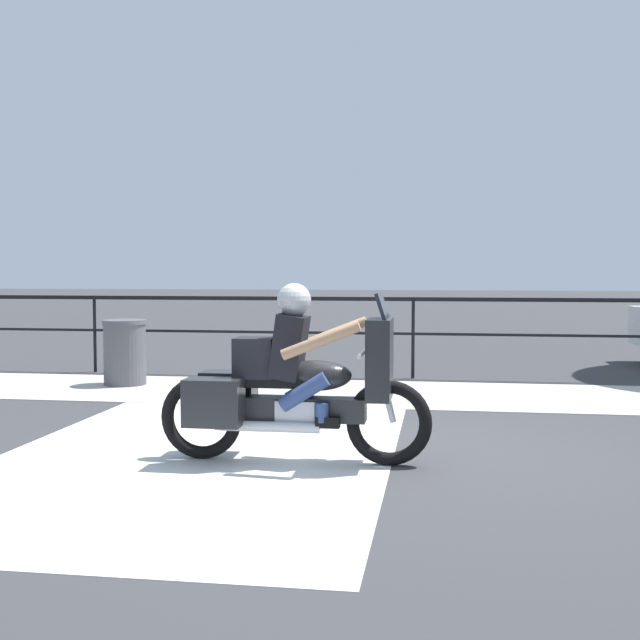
{
  "coord_description": "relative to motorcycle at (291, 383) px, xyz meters",
  "views": [
    {
      "loc": [
        0.42,
        -7.16,
        1.64
      ],
      "look_at": [
        -0.76,
        0.6,
        1.15
      ],
      "focal_mm": 45.0,
      "sensor_mm": 36.0,
      "label": 1
    }
  ],
  "objects": [
    {
      "name": "fence_railing",
      "position": [
        0.84,
        5.52,
        0.29
      ],
      "size": [
        36.0,
        0.05,
        1.23
      ],
      "color": "black",
      "rests_on": "ground"
    },
    {
      "name": "sidewalk_band",
      "position": [
        0.84,
        3.91,
        -0.67
      ],
      "size": [
        44.0,
        2.4,
        0.01
      ],
      "primitive_type": "cube",
      "color": "#B7B2A8",
      "rests_on": "ground"
    },
    {
      "name": "trash_bin",
      "position": [
        -3.2,
        4.17,
        -0.21
      ],
      "size": [
        0.62,
        0.62,
        0.94
      ],
      "color": "#515156",
      "rests_on": "ground"
    },
    {
      "name": "crosswalk_band",
      "position": [
        -0.87,
        0.31,
        -0.67
      ],
      "size": [
        3.46,
        6.0,
        0.01
      ],
      "primitive_type": "cube",
      "color": "silver",
      "rests_on": "ground"
    },
    {
      "name": "ground_plane",
      "position": [
        0.84,
        0.51,
        -0.68
      ],
      "size": [
        120.0,
        120.0,
        0.0
      ],
      "primitive_type": "plane",
      "color": "#38383A"
    },
    {
      "name": "motorcycle",
      "position": [
        0.0,
        0.0,
        0.0
      ],
      "size": [
        2.35,
        0.76,
        1.53
      ],
      "rotation": [
        0.0,
        0.0,
        0.06
      ],
      "color": "black",
      "rests_on": "ground"
    }
  ]
}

